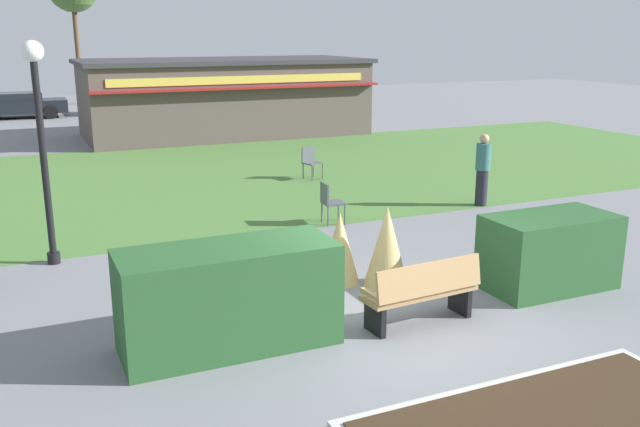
{
  "coord_description": "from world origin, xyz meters",
  "views": [
    {
      "loc": [
        -4.53,
        -7.82,
        3.95
      ],
      "look_at": [
        0.16,
        2.65,
        0.93
      ],
      "focal_mm": 38.65,
      "sensor_mm": 36.0,
      "label": 1
    }
  ],
  "objects_px": {
    "trash_bin": "(582,252)",
    "parked_car_center_slot": "(136,100)",
    "food_kiosk": "(224,97)",
    "park_bench": "(423,292)",
    "cafe_chair_west": "(329,200)",
    "person_standing": "(483,169)",
    "parked_car_west_slot": "(19,104)",
    "lamppost_mid": "(40,126)",
    "cafe_chair_east": "(311,160)"
  },
  "relations": [
    {
      "from": "cafe_chair_west",
      "to": "parked_car_west_slot",
      "type": "relative_size",
      "value": 0.21
    },
    {
      "from": "park_bench",
      "to": "parked_car_west_slot",
      "type": "bearing_deg",
      "value": 99.1
    },
    {
      "from": "park_bench",
      "to": "parked_car_west_slot",
      "type": "xyz_separation_m",
      "value": [
        -4.54,
        28.35,
        0.16
      ]
    },
    {
      "from": "park_bench",
      "to": "food_kiosk",
      "type": "distance_m",
      "value": 19.39
    },
    {
      "from": "trash_bin",
      "to": "cafe_chair_east",
      "type": "relative_size",
      "value": 0.99
    },
    {
      "from": "cafe_chair_west",
      "to": "lamppost_mid",
      "type": "bearing_deg",
      "value": -176.21
    },
    {
      "from": "cafe_chair_east",
      "to": "parked_car_center_slot",
      "type": "xyz_separation_m",
      "value": [
        -1.61,
        18.61,
        0.12
      ]
    },
    {
      "from": "person_standing",
      "to": "cafe_chair_west",
      "type": "bearing_deg",
      "value": 80.08
    },
    {
      "from": "food_kiosk",
      "to": "cafe_chair_east",
      "type": "bearing_deg",
      "value": -91.98
    },
    {
      "from": "lamppost_mid",
      "to": "person_standing",
      "type": "height_order",
      "value": "lamppost_mid"
    },
    {
      "from": "parked_car_west_slot",
      "to": "food_kiosk",
      "type": "bearing_deg",
      "value": -51.2
    },
    {
      "from": "parked_car_west_slot",
      "to": "cafe_chair_west",
      "type": "bearing_deg",
      "value": -76.42
    },
    {
      "from": "food_kiosk",
      "to": "parked_car_west_slot",
      "type": "relative_size",
      "value": 2.6
    },
    {
      "from": "cafe_chair_east",
      "to": "cafe_chair_west",
      "type": "bearing_deg",
      "value": -108.53
    },
    {
      "from": "person_standing",
      "to": "parked_car_west_slot",
      "type": "relative_size",
      "value": 0.4
    },
    {
      "from": "cafe_chair_west",
      "to": "person_standing",
      "type": "xyz_separation_m",
      "value": [
        3.95,
        0.01,
        0.33
      ]
    },
    {
      "from": "park_bench",
      "to": "cafe_chair_east",
      "type": "relative_size",
      "value": 1.95
    },
    {
      "from": "cafe_chair_west",
      "to": "parked_car_center_slot",
      "type": "distance_m",
      "value": 23.07
    },
    {
      "from": "lamppost_mid",
      "to": "cafe_chair_west",
      "type": "bearing_deg",
      "value": 3.79
    },
    {
      "from": "park_bench",
      "to": "parked_car_center_slot",
      "type": "bearing_deg",
      "value": 88.15
    },
    {
      "from": "park_bench",
      "to": "food_kiosk",
      "type": "bearing_deg",
      "value": 81.53
    },
    {
      "from": "cafe_chair_west",
      "to": "park_bench",
      "type": "bearing_deg",
      "value": -101.04
    },
    {
      "from": "cafe_chair_west",
      "to": "person_standing",
      "type": "distance_m",
      "value": 3.96
    },
    {
      "from": "lamppost_mid",
      "to": "food_kiosk",
      "type": "height_order",
      "value": "lamppost_mid"
    },
    {
      "from": "parked_car_center_slot",
      "to": "cafe_chair_east",
      "type": "bearing_deg",
      "value": -85.06
    },
    {
      "from": "park_bench",
      "to": "lamppost_mid",
      "type": "xyz_separation_m",
      "value": [
        -4.51,
        4.91,
        1.95
      ]
    },
    {
      "from": "food_kiosk",
      "to": "parked_car_center_slot",
      "type": "distance_m",
      "value": 9.44
    },
    {
      "from": "park_bench",
      "to": "cafe_chair_west",
      "type": "xyz_separation_m",
      "value": [
        1.03,
        5.28,
        0.05
      ]
    },
    {
      "from": "park_bench",
      "to": "parked_car_west_slot",
      "type": "distance_m",
      "value": 28.71
    },
    {
      "from": "lamppost_mid",
      "to": "parked_car_west_slot",
      "type": "relative_size",
      "value": 0.91
    },
    {
      "from": "lamppost_mid",
      "to": "parked_car_west_slot",
      "type": "xyz_separation_m",
      "value": [
        -0.03,
        23.44,
        -1.79
      ]
    },
    {
      "from": "lamppost_mid",
      "to": "person_standing",
      "type": "xyz_separation_m",
      "value": [
        9.49,
        0.37,
        -1.57
      ]
    },
    {
      "from": "trash_bin",
      "to": "food_kiosk",
      "type": "bearing_deg",
      "value": 91.84
    },
    {
      "from": "lamppost_mid",
      "to": "cafe_chair_east",
      "type": "bearing_deg",
      "value": 34.48
    },
    {
      "from": "person_standing",
      "to": "parked_car_west_slot",
      "type": "bearing_deg",
      "value": 12.4
    },
    {
      "from": "parked_car_west_slot",
      "to": "parked_car_center_slot",
      "type": "distance_m",
      "value": 5.46
    },
    {
      "from": "food_kiosk",
      "to": "parked_car_center_slot",
      "type": "relative_size",
      "value": 2.58
    },
    {
      "from": "cafe_chair_east",
      "to": "person_standing",
      "type": "bearing_deg",
      "value": -61.23
    },
    {
      "from": "trash_bin",
      "to": "parked_car_west_slot",
      "type": "relative_size",
      "value": 0.21
    },
    {
      "from": "cafe_chair_west",
      "to": "parked_car_west_slot",
      "type": "distance_m",
      "value": 23.74
    },
    {
      "from": "park_bench",
      "to": "food_kiosk",
      "type": "height_order",
      "value": "food_kiosk"
    },
    {
      "from": "cafe_chair_west",
      "to": "parked_car_center_slot",
      "type": "relative_size",
      "value": 0.21
    },
    {
      "from": "cafe_chair_east",
      "to": "parked_car_west_slot",
      "type": "xyz_separation_m",
      "value": [
        -7.07,
        18.61,
        0.12
      ]
    },
    {
      "from": "trash_bin",
      "to": "parked_car_center_slot",
      "type": "xyz_separation_m",
      "value": [
        -2.53,
        27.79,
        0.2
      ]
    },
    {
      "from": "trash_bin",
      "to": "cafe_chair_east",
      "type": "distance_m",
      "value": 9.23
    },
    {
      "from": "cafe_chair_east",
      "to": "trash_bin",
      "type": "bearing_deg",
      "value": -84.25
    },
    {
      "from": "lamppost_mid",
      "to": "parked_car_west_slot",
      "type": "bearing_deg",
      "value": 90.07
    },
    {
      "from": "cafe_chair_west",
      "to": "trash_bin",
      "type": "bearing_deg",
      "value": -62.83
    },
    {
      "from": "parked_car_west_slot",
      "to": "parked_car_center_slot",
      "type": "bearing_deg",
      "value": -0.02
    },
    {
      "from": "cafe_chair_west",
      "to": "parked_car_west_slot",
      "type": "xyz_separation_m",
      "value": [
        -5.57,
        23.07,
        0.12
      ]
    }
  ]
}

